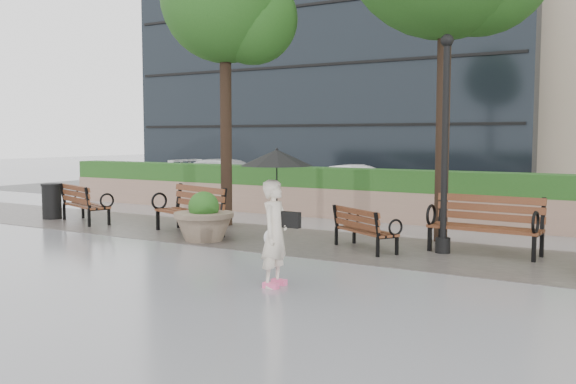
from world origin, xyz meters
The scene contains 15 objects.
ground centered at (0.00, 0.00, 0.00)m, with size 100.00×100.00×0.00m, color gray.
cobble_strip centered at (0.00, 3.00, 0.01)m, with size 28.00×3.20×0.01m, color #383330.
hedge_wall centered at (0.00, 7.00, 0.66)m, with size 24.00×0.80×1.35m.
asphalt_street centered at (0.00, 11.00, 0.00)m, with size 40.00×7.00×0.00m, color black.
bench_0 centered at (-7.16, 2.64, 0.29)m, with size 1.93×1.29×0.97m.
bench_1 centered at (-3.66, 2.58, 0.32)m, with size 2.13×1.39×1.07m.
bench_2 centered at (0.63, 2.73, 0.24)m, with size 1.62×1.32×0.82m.
bench_3 centered at (2.73, 3.51, 0.32)m, with size 2.08×0.92×1.09m.
planter_left centered at (-2.74, 1.97, 0.41)m, with size 1.26×1.26×1.06m.
trash_bin centered at (-8.51, 2.68, 0.45)m, with size 0.54×0.54×0.90m, color black.
lamppost centered at (2.03, 3.20, 1.80)m, with size 0.28×0.28×4.09m.
tree_0 centered at (-3.62, 4.21, 5.39)m, with size 3.25×3.12×7.11m.
car_left centered at (-8.28, 10.34, 0.68)m, with size 1.92×4.71×1.37m, color white.
car_right centered at (-2.85, 9.95, 0.65)m, with size 1.37×3.92×1.29m, color white.
pedestrian centered at (0.76, -0.69, 1.23)m, with size 1.10×1.10×2.01m.
Camera 1 is at (5.79, -8.56, 2.22)m, focal length 40.00 mm.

